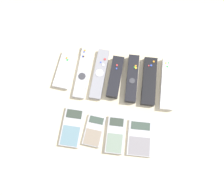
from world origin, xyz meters
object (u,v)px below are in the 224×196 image
object	(u,v)px
remote_1	(83,72)
remote_6	(168,84)
remote_3	(116,77)
calculator_3	(140,138)
remote_0	(65,70)
calculator_0	(72,127)
remote_2	(100,74)
remote_5	(149,81)
calculator_2	(115,135)
calculator_1	(94,130)
remote_4	(132,79)

from	to	relation	value
remote_1	remote_6	xyz separation A→B (m)	(0.33, -0.00, 0.00)
remote_3	calculator_3	xyz separation A→B (m)	(0.12, -0.22, -0.01)
remote_0	calculator_0	world-z (taller)	remote_0
remote_2	remote_6	size ratio (longest dim) A/B	0.99
remote_3	remote_5	xyz separation A→B (m)	(0.13, 0.00, -0.00)
remote_2	remote_1	bearing A→B (deg)	-179.15
remote_0	calculator_2	xyz separation A→B (m)	(0.23, -0.22, -0.00)
remote_6	calculator_0	world-z (taller)	remote_6
remote_6	calculator_3	xyz separation A→B (m)	(-0.08, -0.22, -0.00)
calculator_1	remote_4	bearing A→B (deg)	66.64
remote_3	remote_4	xyz separation A→B (m)	(0.06, 0.00, -0.00)
remote_4	remote_0	bearing A→B (deg)	177.60
calculator_3	remote_2	bearing A→B (deg)	126.89
calculator_2	calculator_1	bearing A→B (deg)	175.40
remote_1	remote_5	size ratio (longest dim) A/B	1.12
remote_1	calculator_0	world-z (taller)	remote_1
remote_1	calculator_0	xyz separation A→B (m)	(-0.00, -0.22, -0.00)
calculator_0	calculator_1	bearing A→B (deg)	-0.52
remote_1	remote_2	bearing A→B (deg)	0.05
remote_4	calculator_2	distance (m)	0.22
remote_4	calculator_0	size ratio (longest dim) A/B	1.34
remote_5	remote_6	world-z (taller)	same
remote_0	calculator_0	distance (m)	0.23
calculator_2	remote_4	bearing A→B (deg)	79.37
remote_5	calculator_1	bearing A→B (deg)	-131.31
remote_5	remote_6	xyz separation A→B (m)	(0.07, 0.00, -0.00)
remote_1	calculator_2	bearing A→B (deg)	-54.31
remote_2	calculator_2	size ratio (longest dim) A/B	1.50
remote_4	remote_5	size ratio (longest dim) A/B	0.98
remote_6	calculator_1	distance (m)	0.33
remote_4	calculator_2	world-z (taller)	remote_4
calculator_0	calculator_3	world-z (taller)	calculator_0
remote_6	calculator_3	bearing A→B (deg)	-112.15
calculator_0	remote_6	bearing A→B (deg)	33.04
remote_2	remote_0	bearing A→B (deg)	-177.75
remote_3	remote_5	distance (m)	0.13
remote_6	remote_3	bearing A→B (deg)	179.32
calculator_0	remote_4	bearing A→B (deg)	47.98
remote_5	calculator_2	world-z (taller)	remote_5
remote_4	remote_2	bearing A→B (deg)	176.51
remote_2	calculator_0	xyz separation A→B (m)	(-0.07, -0.22, -0.00)
remote_0	remote_3	bearing A→B (deg)	3.16
calculator_3	remote_6	bearing A→B (deg)	66.92
remote_5	remote_1	bearing A→B (deg)	177.43
remote_2	remote_4	distance (m)	0.13
remote_0	remote_2	bearing A→B (deg)	5.12
calculator_0	remote_1	bearing A→B (deg)	89.23
remote_3	calculator_3	size ratio (longest dim) A/B	1.26
calculator_1	calculator_3	xyz separation A→B (m)	(0.17, -0.00, -0.00)
calculator_2	calculator_3	xyz separation A→B (m)	(0.09, 0.00, -0.00)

